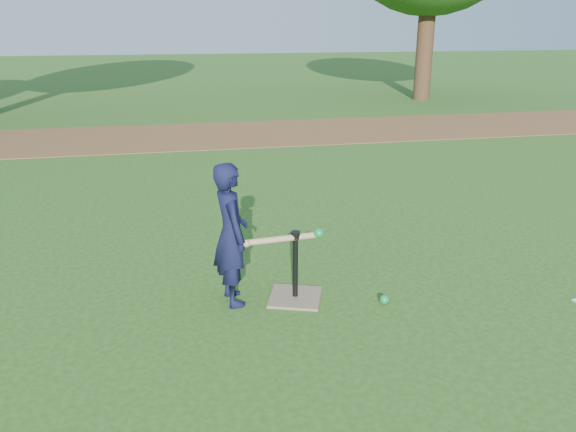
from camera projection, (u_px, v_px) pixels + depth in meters
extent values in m
plane|color=#285116|center=(315.00, 292.00, 4.96)|extent=(80.00, 80.00, 0.00)
cube|color=brown|center=(226.00, 134.00, 11.89)|extent=(24.00, 3.00, 0.01)
imported|color=black|center=(231.00, 234.00, 4.60)|extent=(0.35, 0.48, 1.21)
sphere|color=#0C8B3D|center=(384.00, 299.00, 4.73)|extent=(0.08, 0.08, 0.08)
cube|color=#836D53|center=(295.00, 297.00, 4.84)|extent=(0.55, 0.55, 0.02)
cylinder|color=black|center=(295.00, 266.00, 4.74)|extent=(0.05, 0.05, 0.55)
cylinder|color=black|center=(295.00, 235.00, 4.65)|extent=(0.08, 0.08, 0.06)
cylinder|color=tan|center=(282.00, 239.00, 4.62)|extent=(0.60, 0.11, 0.05)
sphere|color=tan|center=(246.00, 243.00, 4.52)|extent=(0.06, 0.06, 0.06)
sphere|color=#0C8B3D|center=(319.00, 233.00, 4.64)|extent=(0.08, 0.08, 0.08)
cylinder|color=#382316|center=(425.00, 42.00, 16.77)|extent=(0.50, 0.50, 3.42)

